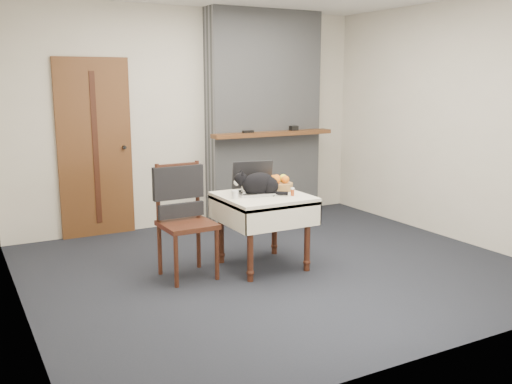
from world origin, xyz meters
The scene contains 12 objects.
ground centered at (0.00, 0.00, 0.00)m, with size 4.50×4.50×0.00m, color black.
room_shell centered at (0.00, 0.46, 1.76)m, with size 4.52×4.01×2.61m.
door centered at (-1.20, 1.97, 1.00)m, with size 0.82×0.10×2.00m.
chimney centered at (0.90, 1.85, 1.30)m, with size 1.62×0.48×2.60m.
side_table centered at (-0.10, 0.08, 0.59)m, with size 0.78×0.78×0.70m.
laptop centered at (-0.12, 0.21, 0.77)m, with size 0.45×0.41×0.30m.
cat centered at (-0.13, 0.10, 0.80)m, with size 0.46×0.33×0.24m.
cream_jar centered at (-0.41, 0.06, 0.74)m, with size 0.06×0.06×0.07m, color white.
pill_bottle centered at (0.12, -0.08, 0.74)m, with size 0.04×0.04×0.08m.
fruit_basket centered at (0.15, 0.21, 0.76)m, with size 0.26×0.26×0.15m.
desk_clutter centered at (0.05, 0.10, 0.70)m, with size 0.15×0.02×0.01m, color black.
chair centered at (-0.84, 0.26, 0.66)m, with size 0.48×0.47×1.03m.
Camera 1 is at (-2.66, -4.46, 1.77)m, focal length 40.00 mm.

